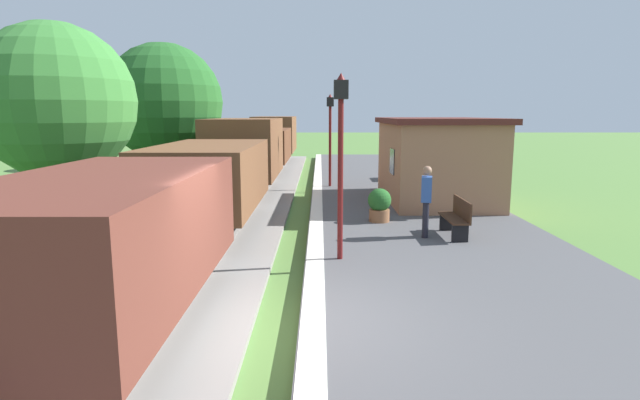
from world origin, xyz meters
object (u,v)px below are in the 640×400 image
at_px(freight_train, 247,155).
at_px(tree_trackside_mid, 54,102).
at_px(station_hut, 434,159).
at_px(bench_near_hut, 455,217).
at_px(bench_down_platform, 392,169).
at_px(tree_field_left, 133,109).
at_px(tree_trackside_far, 162,102).
at_px(person_waiting, 425,198).
at_px(lamp_post_near, 339,133).
at_px(potted_planter, 378,204).
at_px(lamp_post_far, 329,123).

height_order(freight_train, tree_trackside_mid, tree_trackside_mid).
relative_size(station_hut, bench_near_hut, 3.87).
distance_m(freight_train, bench_down_platform, 6.62).
bearing_deg(tree_field_left, bench_down_platform, -27.03).
bearing_deg(station_hut, tree_trackside_far, 157.93).
distance_m(person_waiting, lamp_post_near, 3.26).
height_order(potted_planter, lamp_post_far, lamp_post_far).
bearing_deg(bench_down_platform, bench_near_hut, -90.00).
bearing_deg(lamp_post_far, bench_near_hut, -71.46).
height_order(bench_near_hut, person_waiting, person_waiting).
bearing_deg(tree_trackside_far, tree_field_left, 116.71).
bearing_deg(tree_trackside_far, bench_down_platform, 7.65).
xyz_separation_m(bench_near_hut, tree_trackside_mid, (-9.76, 0.69, 2.74)).
xyz_separation_m(lamp_post_near, tree_trackside_far, (-6.85, 11.37, 0.84)).
xyz_separation_m(person_waiting, lamp_post_near, (-2.12, -1.87, 1.62)).
height_order(potted_planter, lamp_post_near, lamp_post_near).
bearing_deg(freight_train, lamp_post_far, 1.14).
bearing_deg(bench_near_hut, station_hut, 83.38).
bearing_deg(tree_trackside_mid, potted_planter, 7.02).
xyz_separation_m(station_hut, lamp_post_near, (-3.49, -7.18, 1.15)).
bearing_deg(station_hut, lamp_post_near, -115.95).
relative_size(station_hut, tree_field_left, 1.11).
relative_size(bench_near_hut, tree_trackside_far, 0.25).
relative_size(bench_down_platform, potted_planter, 1.64).
height_order(person_waiting, tree_field_left, tree_field_left).
distance_m(station_hut, bench_near_hut, 5.34).
bearing_deg(lamp_post_far, tree_trackside_far, 173.26).
height_order(bench_near_hut, lamp_post_far, lamp_post_far).
distance_m(freight_train, potted_planter, 8.26).
bearing_deg(tree_trackside_mid, tree_trackside_far, 89.85).
xyz_separation_m(potted_planter, lamp_post_far, (-1.22, 6.92, 2.08)).
bearing_deg(freight_train, station_hut, -26.03).
xyz_separation_m(person_waiting, tree_field_left, (-13.22, 17.95, 2.24)).
bearing_deg(tree_trackside_far, tree_trackside_mid, -90.15).
height_order(bench_down_platform, lamp_post_near, lamp_post_near).
height_order(lamp_post_far, tree_trackside_far, tree_trackside_far).
bearing_deg(tree_trackside_far, bench_near_hut, -44.04).
xyz_separation_m(person_waiting, lamp_post_far, (-2.12, 8.70, 1.62)).
relative_size(lamp_post_far, tree_trackside_mid, 0.69).
height_order(potted_planter, tree_trackside_far, tree_trackside_far).
relative_size(bench_down_platform, tree_trackside_mid, 0.28).
xyz_separation_m(person_waiting, tree_trackside_far, (-8.97, 9.51, 2.46)).
xyz_separation_m(potted_planter, tree_field_left, (-12.32, 16.18, 2.70)).
xyz_separation_m(potted_planter, tree_trackside_far, (-8.07, 7.73, 2.92)).
distance_m(freight_train, tree_trackside_mid, 8.84).
xyz_separation_m(station_hut, lamp_post_far, (-3.49, 3.39, 1.15)).
bearing_deg(freight_train, tree_trackside_mid, -114.45).
bearing_deg(person_waiting, lamp_post_far, -64.20).
height_order(freight_train, station_hut, station_hut).
bearing_deg(lamp_post_near, lamp_post_far, 90.00).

